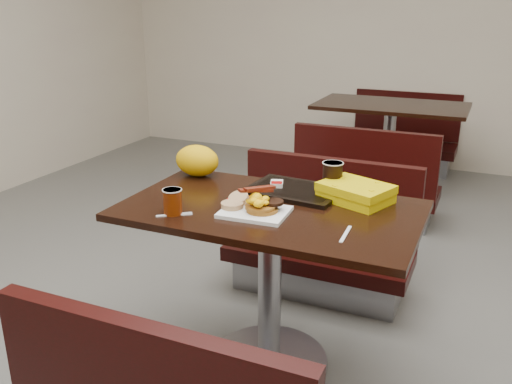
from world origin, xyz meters
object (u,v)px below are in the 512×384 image
at_px(platter, 255,212).
at_px(hashbrown_sleeve_left, 277,184).
at_px(table_far, 388,149).
at_px(knife, 346,234).
at_px(table_near, 270,289).
at_px(bench_near_n, 319,233).
at_px(clamshell, 356,192).
at_px(fork, 169,215).
at_px(tray, 295,191).
at_px(bench_far_n, 402,133).
at_px(coffee_cup_near, 173,202).
at_px(pancake_stack, 262,208).
at_px(paper_bag, 197,161).
at_px(coffee_cup_far, 332,176).
at_px(bench_far_s, 369,173).

relative_size(platter, hashbrown_sleeve_left, 3.58).
relative_size(table_far, knife, 7.85).
bearing_deg(table_near, bench_near_n, 90.00).
height_order(table_far, clamshell, clamshell).
xyz_separation_m(fork, tray, (0.36, 0.46, 0.01)).
xyz_separation_m(bench_far_n, coffee_cup_near, (-0.32, -3.52, 0.44)).
bearing_deg(pancake_stack, table_far, 90.05).
bearing_deg(paper_bag, hashbrown_sleeve_left, -5.94).
height_order(fork, paper_bag, paper_bag).
distance_m(coffee_cup_near, fork, 0.05).
bearing_deg(table_far, paper_bag, -101.67).
distance_m(table_near, bench_far_n, 3.30).
bearing_deg(table_far, platter, -90.58).
bearing_deg(coffee_cup_far, table_near, -122.92).
xyz_separation_m(platter, clamshell, (0.33, 0.31, 0.03)).
height_order(bench_far_n, paper_bag, paper_bag).
xyz_separation_m(table_far, bench_far_s, (0.00, -0.70, -0.02)).
xyz_separation_m(table_far, platter, (-0.03, -2.70, 0.38)).
relative_size(bench_near_n, table_far, 0.83).
bearing_deg(knife, fork, -84.26).
distance_m(hashbrown_sleeve_left, clamshell, 0.36).
distance_m(table_near, coffee_cup_far, 0.56).
relative_size(table_far, paper_bag, 5.58).
bearing_deg(fork, platter, -9.76).
relative_size(coffee_cup_far, clamshell, 0.43).
bearing_deg(knife, clamshell, -173.81).
bearing_deg(table_near, pancake_stack, -88.50).
bearing_deg(coffee_cup_near, knife, 6.32).
height_order(bench_far_s, paper_bag, paper_bag).
relative_size(table_near, platter, 4.64).
height_order(coffee_cup_near, clamshell, coffee_cup_near).
bearing_deg(coffee_cup_far, tray, -156.45).
relative_size(clamshell, paper_bag, 1.28).
height_order(bench_far_s, coffee_cup_far, coffee_cup_far).
xyz_separation_m(bench_far_n, knife, (0.35, -3.45, 0.39)).
distance_m(table_far, pancake_stack, 2.72).
height_order(coffee_cup_near, knife, coffee_cup_near).
bearing_deg(paper_bag, table_far, 78.33).
xyz_separation_m(pancake_stack, hashbrown_sleeve_left, (-0.06, 0.30, 0.00)).
height_order(table_near, paper_bag, paper_bag).
bearing_deg(coffee_cup_far, pancake_stack, -115.59).
bearing_deg(knife, table_near, -115.41).
distance_m(bench_far_n, knife, 3.49).
bearing_deg(bench_near_n, fork, -109.00).
bearing_deg(bench_far_n, clamshell, -84.49).
bearing_deg(fork, hashbrown_sleeve_left, 23.05).
height_order(fork, tray, tray).
xyz_separation_m(table_far, knife, (0.35, -2.75, 0.38)).
distance_m(bench_far_n, coffee_cup_far, 3.07).
distance_m(table_far, coffee_cup_near, 2.87).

